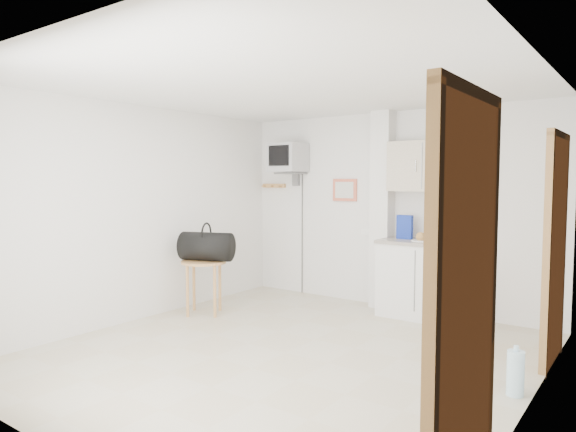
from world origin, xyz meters
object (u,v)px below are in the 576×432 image
Objects in this scene: crt_television at (288,159)px; round_table at (204,269)px; duffel_bag at (207,246)px; water_bottle at (515,373)px.

crt_television is 2.03m from round_table.
duffel_bag is 1.83× the size of water_bottle.
round_table reaches higher than water_bottle.
duffel_bag is at bearing 50.31° from round_table.
round_table is at bearing 175.25° from water_bottle.
water_bottle is (3.63, -0.30, -0.38)m from round_table.
crt_television is 3.04× the size of duffel_bag.
duffel_bag is (0.02, 0.03, 0.28)m from round_table.
crt_television is at bearing 63.59° from duffel_bag.
crt_television is 4.24m from water_bottle.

